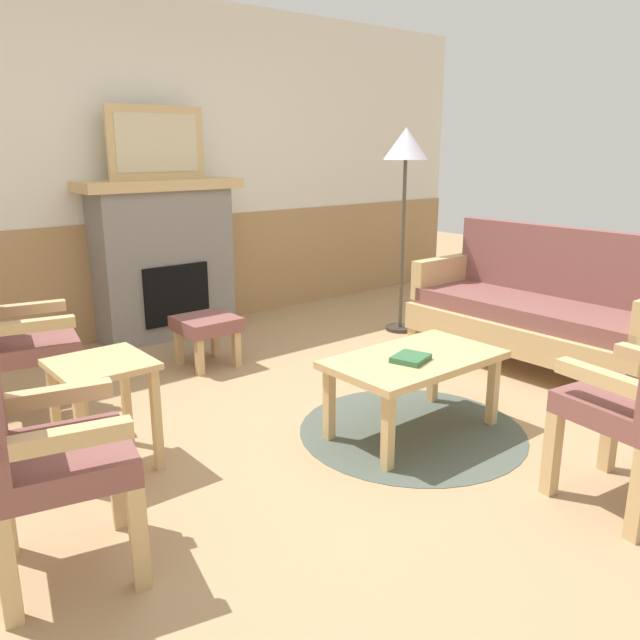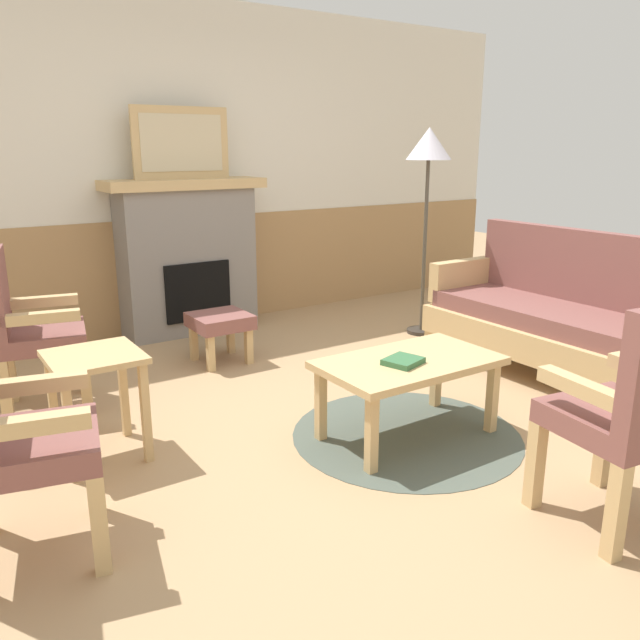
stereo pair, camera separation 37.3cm
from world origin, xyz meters
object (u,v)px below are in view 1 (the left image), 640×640
Objects in this scene: fireplace at (164,258)px; couch at (538,312)px; floor_lamp_by_couch at (406,157)px; framed_picture at (157,143)px; side_table at (102,384)px; book_on_table at (411,358)px; coffee_table at (415,366)px; armchair_by_window_left at (15,333)px; armchair_near_fireplace at (37,441)px; footstool at (207,327)px.

fireplace reaches higher than couch.
framed_picture is at bearing 144.81° from floor_lamp_by_couch.
framed_picture is 1.45× the size of side_table.
coffee_table is at bearing 27.31° from book_on_table.
coffee_table is 0.98× the size of armchair_by_window_left.
fireplace is 1.33× the size of armchair_near_fireplace.
couch reaches higher than book_on_table.
floor_lamp_by_couch is at bearing -0.64° from armchair_by_window_left.
fireplace is at bearing 56.22° from side_table.
coffee_table is at bearing -85.98° from fireplace.
footstool is at bearing 100.42° from coffee_table.
fireplace reaches higher than book_on_table.
book_on_table is at bearing -135.27° from floor_lamp_by_couch.
book_on_table is (-1.59, -0.24, 0.06)m from couch.
coffee_table is at bearing -24.84° from side_table.
floor_lamp_by_couch is at bearing -8.24° from footstool.
armchair_by_window_left is 0.58× the size of floor_lamp_by_couch.
side_table is at bearing 155.16° from coffee_table.
framed_picture is 0.44× the size of couch.
framed_picture is 0.48× the size of floor_lamp_by_couch.
armchair_near_fireplace is 3.78m from floor_lamp_by_couch.
armchair_near_fireplace reaches higher than side_table.
fireplace is 1.82m from armchair_by_window_left.
fireplace is at bearing 55.66° from armchair_near_fireplace.
armchair_by_window_left is at bearing 179.36° from floor_lamp_by_couch.
floor_lamp_by_couch is at bearing 93.71° from couch.
framed_picture is at bearing 81.54° from footstool.
armchair_by_window_left is (-1.44, -1.10, -1.02)m from framed_picture.
side_table is at bearing 152.58° from book_on_table.
floor_lamp_by_couch is (1.74, -0.25, 1.17)m from footstool.
couch is 4.50× the size of footstool.
framed_picture is (0.00, 0.00, 0.91)m from fireplace.
fireplace is 3.25× the size of footstool.
couch is 1.84× the size of armchair_by_window_left.
framed_picture is 2.08m from armchair_by_window_left.
fireplace is 1.62× the size of framed_picture.
floor_lamp_by_couch is at bearing 15.04° from side_table.
floor_lamp_by_couch is (1.50, 1.49, 1.00)m from book_on_table.
armchair_near_fireplace reaches higher than book_on_table.
footstool is at bearing 171.76° from floor_lamp_by_couch.
armchair_by_window_left is (0.32, 1.48, 0.00)m from armchair_near_fireplace.
couch is 3.39m from armchair_by_window_left.
framed_picture is 1.97m from floor_lamp_by_couch.
armchair_by_window_left reaches higher than book_on_table.
coffee_table is 1.75× the size of side_table.
floor_lamp_by_couch is (-0.08, 1.25, 1.05)m from couch.
coffee_table is 1.95m from armchair_near_fireplace.
couch reaches higher than footstool.
armchair_by_window_left is (-1.55, 1.52, 0.08)m from book_on_table.
couch and armchair_by_window_left have the same top height.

